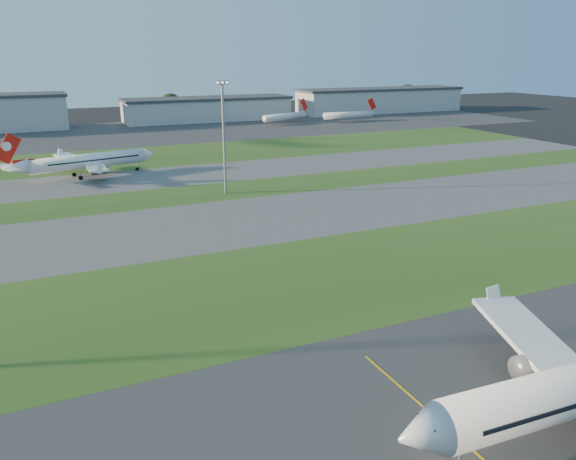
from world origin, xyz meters
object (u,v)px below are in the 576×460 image
airliner_taxiing (88,161)px  mini_jet_near (285,116)px  light_mast_centre (224,130)px  mini_jet_far (349,115)px

airliner_taxiing → mini_jet_near: size_ratio=1.36×
mini_jet_near → light_mast_centre: 138.75m
mini_jet_far → mini_jet_near: bearing=169.4°
mini_jet_near → light_mast_centre: size_ratio=1.06×
airliner_taxiing → light_mast_centre: bearing=116.5°
mini_jet_far → light_mast_centre: (-100.07, -113.54, 11.53)m
airliner_taxiing → mini_jet_far: airliner_taxiing is taller
mini_jet_near → mini_jet_far: same height
light_mast_centre → airliner_taxiing: bearing=129.9°
airliner_taxiing → mini_jet_near: (96.70, 86.89, -0.86)m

